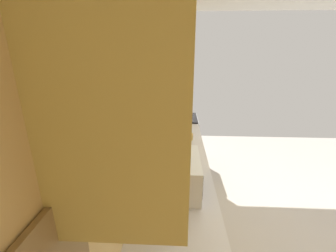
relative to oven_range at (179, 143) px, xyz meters
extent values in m
plane|color=#BDB6AE|center=(-1.66, -1.34, -0.47)|extent=(6.51, 6.51, 0.00)
cube|color=#E9C076|center=(-1.66, 0.37, 0.81)|extent=(4.19, 0.12, 2.56)
cube|color=#F0CE78|center=(-2.00, 0.02, -0.03)|extent=(3.36, 0.58, 0.89)
cube|color=silver|center=(-2.00, 0.02, 0.43)|extent=(3.39, 0.61, 0.02)
cube|color=#332819|center=(-1.76, -0.28, -0.03)|extent=(0.01, 0.01, 0.82)
cube|color=#332819|center=(-1.28, -0.28, -0.03)|extent=(0.01, 0.01, 0.82)
cube|color=#332819|center=(-0.80, -0.28, -0.03)|extent=(0.01, 0.01, 0.82)
cube|color=#E7D577|center=(-2.00, 0.14, 1.39)|extent=(2.12, 0.33, 0.71)
cube|color=#B7BABF|center=(0.00, 0.00, -0.02)|extent=(0.62, 0.62, 0.91)
cube|color=black|center=(0.00, -0.31, -0.06)|extent=(0.48, 0.01, 0.50)
cube|color=black|center=(0.00, 0.00, 0.45)|extent=(0.58, 0.58, 0.02)
cube|color=#B7BABF|center=(0.00, 0.29, 0.53)|extent=(0.58, 0.04, 0.18)
cylinder|color=#38383D|center=(-0.14, -0.11, 0.46)|extent=(0.11, 0.11, 0.01)
cylinder|color=#38383D|center=(0.14, -0.11, 0.46)|extent=(0.11, 0.11, 0.01)
cylinder|color=#38383D|center=(-0.14, 0.11, 0.46)|extent=(0.11, 0.11, 0.01)
cylinder|color=#38383D|center=(0.14, 0.11, 0.46)|extent=(0.11, 0.11, 0.01)
cube|color=white|center=(-1.96, 0.04, 0.57)|extent=(0.49, 0.39, 0.26)
cube|color=black|center=(-2.00, -0.16, 0.57)|extent=(0.30, 0.01, 0.19)
cube|color=#2D2D33|center=(-1.77, -0.16, 0.57)|extent=(0.09, 0.01, 0.19)
cylinder|color=gold|center=(-0.91, -0.08, 0.47)|extent=(0.20, 0.20, 0.07)
cylinder|color=gold|center=(-0.91, -0.08, 0.49)|extent=(0.16, 0.16, 0.03)
cylinder|color=#B7BABF|center=(-0.65, -0.08, 0.52)|extent=(0.12, 0.12, 0.15)
cylinder|color=black|center=(-0.65, -0.08, 0.61)|extent=(0.03, 0.03, 0.02)
cylinder|color=#B7BABF|center=(-0.58, -0.08, 0.55)|extent=(0.08, 0.02, 0.05)
camera|label=1|loc=(-3.44, 0.01, 1.45)|focal=23.25mm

